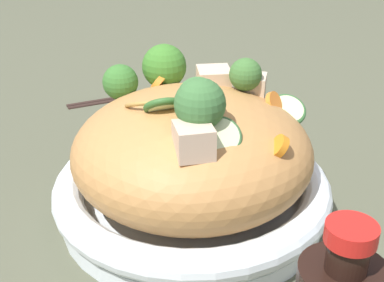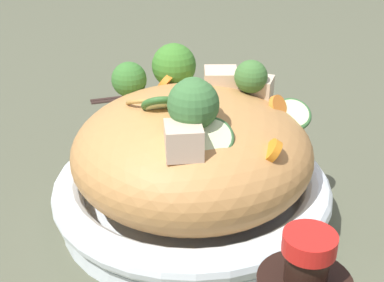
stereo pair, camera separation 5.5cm
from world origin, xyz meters
name	(u,v)px [view 1 (the left image)]	position (x,y,z in m)	size (l,w,h in m)	color
ground_plane	(192,213)	(0.00, 0.00, 0.00)	(3.00, 3.00, 0.00)	#4D503D
serving_bowl	(192,193)	(0.00, 0.00, 0.03)	(0.30, 0.30, 0.05)	white
noodle_heap	(192,151)	(0.00, 0.00, 0.08)	(0.25, 0.25, 0.13)	#B67F46
broccoli_florets	(177,83)	(0.01, -0.03, 0.14)	(0.18, 0.22, 0.08)	#98B377
carrot_coins	(227,107)	(-0.04, -0.01, 0.12)	(0.14, 0.18, 0.03)	orange
zucchini_slices	(225,115)	(-0.03, 0.02, 0.13)	(0.18, 0.13, 0.06)	beige
chicken_chunks	(216,103)	(-0.02, 0.00, 0.13)	(0.12, 0.18, 0.04)	beige
chopsticks_pair	(137,94)	(0.05, -0.35, 0.00)	(0.23, 0.08, 0.01)	black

